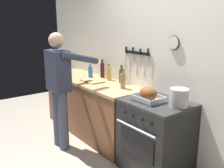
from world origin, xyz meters
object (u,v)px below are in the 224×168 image
Objects in this scene: stock_pot at (179,98)px; bottle_cooking_oil at (109,73)px; cutting_board at (92,81)px; bottle_wine_red at (102,70)px; bottle_dish_soap at (90,72)px; stove at (156,137)px; roasting_pan at (148,95)px; person_cook at (60,84)px; bottle_vinegar at (123,81)px; bottle_olive_oil at (121,76)px.

stock_pot is 1.50m from bottle_cooking_oil.
bottle_wine_red is at bearing 116.04° from cutting_board.
cutting_board is 0.25m from bottle_dish_soap.
stove is at bearing 2.29° from cutting_board.
roasting_pan reaches higher than stove.
bottle_cooking_oil is at bearing 74.91° from cutting_board.
person_cook is at bearing -154.58° from stove.
person_cook is 1.31m from roasting_pan.
person_cook is 6.25× the size of bottle_vinegar.
bottle_cooking_oil is (0.28, 0.16, 0.00)m from bottle_dish_soap.
cutting_board is (-1.22, 0.02, -0.06)m from roasting_pan.
bottle_cooking_oil is 0.95× the size of bottle_vinegar.
person_cook is 8.12× the size of stock_pot.
roasting_pan is at bearing -51.67° from person_cook.
bottle_vinegar reaches higher than cutting_board.
bottle_wine_red reaches higher than roasting_pan.
bottle_dish_soap is at bearing -108.56° from bottle_wine_red.
bottle_olive_oil is at bearing 170.71° from stock_pot.
roasting_pan is 0.37m from stock_pot.
roasting_pan reaches higher than cutting_board.
stove is 1.57m from bottle_wine_red.
bottle_wine_red reaches higher than stock_pot.
stove is 0.89m from bottle_vinegar.
stock_pot reaches higher than stove.
stock_pot is 0.75× the size of bottle_olive_oil.
bottle_vinegar reaches higher than stove.
bottle_cooking_oil is (-1.23, 0.22, 0.56)m from stove.
bottle_dish_soap is (-0.21, 0.10, 0.09)m from cutting_board.
bottle_dish_soap is (-1.78, 0.01, 0.00)m from stock_pot.
bottle_dish_soap is at bearing -160.95° from bottle_olive_oil.
bottle_wine_red is at bearing 166.11° from bottle_vinegar.
bottle_olive_oil reaches higher than roasting_pan.
bottle_olive_oil reaches higher than bottle_cooking_oil.
roasting_pan is 1.39× the size of bottle_cooking_oil.
bottle_dish_soap is (-0.06, -0.19, -0.02)m from bottle_wine_red.
bottle_vinegar is at bearing -27.05° from person_cook.
bottle_vinegar is at bearing 0.41° from bottle_dish_soap.
bottle_dish_soap is 0.82m from bottle_vinegar.
bottle_dish_soap is 0.93× the size of bottle_vinegar.
roasting_pan is 1.40m from bottle_wine_red.
roasting_pan is 1.30× the size of bottle_olive_oil.
roasting_pan is (-0.08, -0.07, 0.52)m from stove.
cutting_board is at bearing -105.09° from bottle_cooking_oil.
bottle_wine_red is (-1.71, 0.20, 0.03)m from stock_pot.
roasting_pan is at bearing -4.90° from bottle_dish_soap.
stock_pot is at bearing 9.56° from stove.
person_cook reaches higher than bottle_dish_soap.
bottle_vinegar is at bearing 10.18° from cutting_board.
stove is 0.61m from stock_pot.
bottle_cooking_oil reaches higher than bottle_dish_soap.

